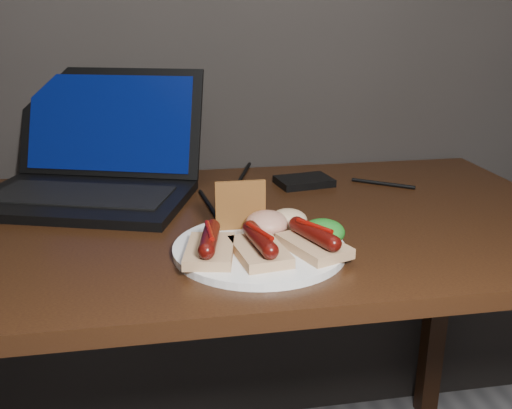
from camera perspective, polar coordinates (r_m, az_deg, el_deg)
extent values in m
cube|color=#321D0C|center=(1.05, -5.07, -2.35)|extent=(1.40, 0.70, 0.03)
cube|color=#321D0C|center=(1.65, 17.67, -9.26)|extent=(0.05, 0.05, 0.72)
cube|color=black|center=(1.19, -17.01, 0.53)|extent=(0.47, 0.38, 0.02)
cube|color=black|center=(1.18, -17.06, 1.01)|extent=(0.38, 0.25, 0.00)
cube|color=black|center=(1.31, -14.40, 7.96)|extent=(0.42, 0.21, 0.23)
cube|color=#060B3E|center=(1.31, -14.40, 7.96)|extent=(0.37, 0.19, 0.20)
cube|color=black|center=(1.26, 4.83, 2.33)|extent=(0.13, 0.10, 0.02)
cylinder|color=black|center=(1.12, -4.72, -0.03)|extent=(0.03, 0.18, 0.01)
cylinder|color=black|center=(1.34, -1.13, 3.28)|extent=(0.08, 0.21, 0.01)
cylinder|color=black|center=(1.28, 12.58, 2.06)|extent=(0.12, 0.09, 0.01)
cylinder|color=white|center=(0.91, 0.33, -4.43)|extent=(0.31, 0.31, 0.01)
cube|color=tan|center=(0.87, -4.63, -4.65)|extent=(0.09, 0.13, 0.02)
cylinder|color=#500C05|center=(0.86, -4.66, -3.40)|extent=(0.04, 0.10, 0.02)
sphere|color=#500C05|center=(0.82, -4.98, -4.66)|extent=(0.03, 0.02, 0.02)
sphere|color=#500C05|center=(0.90, -4.38, -2.26)|extent=(0.03, 0.02, 0.02)
cylinder|color=#670904|center=(0.86, -4.69, -2.62)|extent=(0.01, 0.07, 0.01)
cube|color=tan|center=(0.86, 0.37, -4.73)|extent=(0.09, 0.12, 0.02)
cylinder|color=#500C05|center=(0.85, 0.38, -3.47)|extent=(0.04, 0.10, 0.02)
sphere|color=#500C05|center=(0.81, 1.45, -4.67)|extent=(0.02, 0.02, 0.02)
sphere|color=#500C05|center=(0.90, -0.59, -2.37)|extent=(0.02, 0.02, 0.02)
cylinder|color=#670904|center=(0.85, 0.38, -2.69)|extent=(0.03, 0.07, 0.01)
cube|color=tan|center=(0.89, 5.80, -4.13)|extent=(0.11, 0.13, 0.02)
cylinder|color=#500C05|center=(0.88, 5.84, -2.90)|extent=(0.06, 0.10, 0.02)
sphere|color=#500C05|center=(0.85, 7.75, -3.92)|extent=(0.03, 0.02, 0.02)
sphere|color=#500C05|center=(0.92, 4.09, -1.96)|extent=(0.03, 0.02, 0.02)
cylinder|color=#670904|center=(0.88, 5.87, -2.14)|extent=(0.04, 0.06, 0.01)
cube|color=brown|center=(0.96, -1.56, -0.07)|extent=(0.09, 0.01, 0.08)
ellipsoid|color=#115511|center=(0.91, 6.71, -2.73)|extent=(0.07, 0.07, 0.04)
ellipsoid|color=maroon|center=(0.94, 1.11, -1.88)|extent=(0.07, 0.07, 0.04)
ellipsoid|color=beige|center=(0.96, 3.26, -1.54)|extent=(0.06, 0.06, 0.04)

